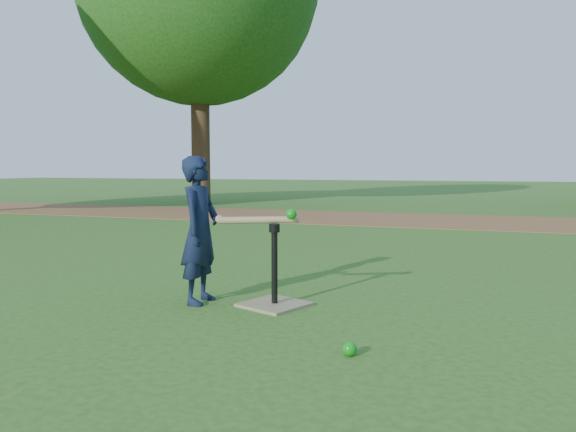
% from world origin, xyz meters
% --- Properties ---
extents(ground, '(80.00, 80.00, 0.00)m').
position_xyz_m(ground, '(0.00, 0.00, 0.00)').
color(ground, '#285116').
rests_on(ground, ground).
extents(dirt_strip, '(24.00, 3.00, 0.01)m').
position_xyz_m(dirt_strip, '(0.00, 7.50, 0.01)').
color(dirt_strip, brown).
rests_on(dirt_strip, ground).
extents(child, '(0.29, 0.42, 1.12)m').
position_xyz_m(child, '(-0.70, 0.16, 0.56)').
color(child, '#101832').
rests_on(child, ground).
extents(wiffle_ball_ground, '(0.08, 0.08, 0.08)m').
position_xyz_m(wiffle_ball_ground, '(0.66, -0.66, 0.04)').
color(wiffle_ball_ground, '#0C8513').
rests_on(wiffle_ball_ground, ground).
extents(batting_tee, '(0.56, 0.56, 0.61)m').
position_xyz_m(batting_tee, '(-0.13, 0.24, 0.11)').
color(batting_tee, '#897957').
rests_on(batting_tee, ground).
extents(swing_action, '(0.62, 0.31, 0.12)m').
position_xyz_m(swing_action, '(-0.23, 0.22, 0.65)').
color(swing_action, tan).
rests_on(swing_action, ground).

